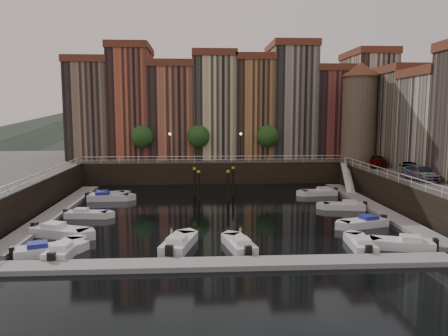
{
  "coord_description": "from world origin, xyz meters",
  "views": [
    {
      "loc": [
        -2.07,
        -44.42,
        9.99
      ],
      "look_at": [
        0.83,
        4.0,
        3.81
      ],
      "focal_mm": 35.0,
      "sensor_mm": 36.0,
      "label": 1
    }
  ],
  "objects": [
    {
      "name": "boat_right_0",
      "position": [
        13.02,
        -14.03,
        0.36
      ],
      "size": [
        4.8,
        2.88,
        1.08
      ],
      "rotation": [
        0.0,
        0.0,
        2.85
      ],
      "color": "silver",
      "rests_on": "ground"
    },
    {
      "name": "boat_left_0",
      "position": [
        -12.94,
        -13.9,
        0.35
      ],
      "size": [
        4.58,
        3.03,
        1.03
      ],
      "rotation": [
        0.0,
        0.0,
        0.36
      ],
      "color": "silver",
      "rests_on": "ground"
    },
    {
      "name": "boat_right_2",
      "position": [
        13.16,
        -0.76,
        0.34
      ],
      "size": [
        4.48,
        2.18,
        1.01
      ],
      "rotation": [
        0.0,
        0.0,
        2.99
      ],
      "color": "silver",
      "rests_on": "ground"
    },
    {
      "name": "railings",
      "position": [
        0.0,
        4.88,
        3.79
      ],
      "size": [
        36.08,
        34.04,
        0.52
      ],
      "color": "white",
      "rests_on": "ground"
    },
    {
      "name": "car_c",
      "position": [
        20.76,
        -1.36,
        3.73
      ],
      "size": [
        2.73,
        5.28,
        1.46
      ],
      "primitive_type": "imported",
      "rotation": [
        0.0,
        0.0,
        0.14
      ],
      "color": "gray",
      "rests_on": "quay_right"
    },
    {
      "name": "gangway",
      "position": [
        17.1,
        10.0,
        1.92
      ],
      "size": [
        2.78,
        8.32,
        3.73
      ],
      "color": "white",
      "rests_on": "ground"
    },
    {
      "name": "dock_near",
      "position": [
        0.0,
        -17.0,
        0.17
      ],
      "size": [
        30.0,
        2.0,
        0.35
      ],
      "primitive_type": "cube",
      "color": "gray",
      "rests_on": "ground"
    },
    {
      "name": "boat_right_4",
      "position": [
        12.72,
        7.12,
        0.34
      ],
      "size": [
        4.54,
        2.08,
        1.02
      ],
      "rotation": [
        0.0,
        0.0,
        3.26
      ],
      "color": "silver",
      "rests_on": "ground"
    },
    {
      "name": "boat_left_3",
      "position": [
        -12.5,
        5.38,
        0.37
      ],
      "size": [
        4.85,
        1.9,
        1.11
      ],
      "rotation": [
        0.0,
        0.0,
        0.03
      ],
      "color": "silver",
      "rests_on": "ground"
    },
    {
      "name": "ground",
      "position": [
        0.0,
        0.0,
        0.0
      ],
      "size": [
        200.0,
        200.0,
        0.0
      ],
      "primitive_type": "plane",
      "color": "black",
      "rests_on": "ground"
    },
    {
      "name": "mountains",
      "position": [
        1.72,
        110.0,
        7.92
      ],
      "size": [
        145.0,
        100.0,
        18.0
      ],
      "color": "#2D382D",
      "rests_on": "ground"
    },
    {
      "name": "car_b",
      "position": [
        21.62,
        2.54,
        3.68
      ],
      "size": [
        2.75,
        4.35,
        1.35
      ],
      "primitive_type": "imported",
      "rotation": [
        0.0,
        0.0,
        -0.35
      ],
      "color": "gray",
      "rests_on": "quay_right"
    },
    {
      "name": "boat_near_1",
      "position": [
        -3.56,
        -13.05,
        0.38
      ],
      "size": [
        2.83,
        5.05,
        1.13
      ],
      "rotation": [
        0.0,
        0.0,
        1.33
      ],
      "color": "silver",
      "rests_on": "ground"
    },
    {
      "name": "boat_right_1",
      "position": [
        12.52,
        -7.71,
        0.35
      ],
      "size": [
        4.64,
        2.84,
        1.04
      ],
      "rotation": [
        0.0,
        0.0,
        3.44
      ],
      "color": "silver",
      "rests_on": "ground"
    },
    {
      "name": "quay_far",
      "position": [
        0.0,
        26.0,
        1.5
      ],
      "size": [
        80.0,
        20.0,
        3.0
      ],
      "primitive_type": "cube",
      "color": "black",
      "rests_on": "ground"
    },
    {
      "name": "boat_near_0",
      "position": [
        -11.55,
        -14.0,
        0.36
      ],
      "size": [
        2.05,
        4.71,
        1.06
      ],
      "rotation": [
        0.0,
        0.0,
        1.49
      ],
      "color": "silver",
      "rests_on": "ground"
    },
    {
      "name": "boat_left_4",
      "position": [
        -12.94,
        7.08,
        0.33
      ],
      "size": [
        4.27,
        2.87,
        0.97
      ],
      "rotation": [
        0.0,
        0.0,
        0.38
      ],
      "color": "silver",
      "rests_on": "ground"
    },
    {
      "name": "dock_left",
      "position": [
        -16.2,
        -1.0,
        0.17
      ],
      "size": [
        2.0,
        28.0,
        0.35
      ],
      "primitive_type": "cube",
      "color": "gray",
      "rests_on": "ground"
    },
    {
      "name": "corner_tower",
      "position": [
        20.0,
        14.5,
        10.19
      ],
      "size": [
        5.2,
        5.2,
        13.8
      ],
      "color": "#6B5B4C",
      "rests_on": "quay_right"
    },
    {
      "name": "dock_right",
      "position": [
        16.2,
        -1.0,
        0.17
      ],
      "size": [
        2.0,
        28.0,
        0.35
      ],
      "primitive_type": "cube",
      "color": "gray",
      "rests_on": "ground"
    },
    {
      "name": "boat_near_2",
      "position": [
        0.91,
        -13.43,
        0.35
      ],
      "size": [
        2.44,
        4.57,
        1.02
      ],
      "rotation": [
        0.0,
        0.0,
        1.78
      ],
      "color": "silver",
      "rests_on": "ground"
    },
    {
      "name": "car_a",
      "position": [
        20.68,
        9.19,
        3.76
      ],
      "size": [
        3.07,
        4.8,
        1.52
      ],
      "primitive_type": "imported",
      "rotation": [
        0.0,
        0.0,
        -0.31
      ],
      "color": "gray",
      "rests_on": "quay_right"
    },
    {
      "name": "mooring_pilings",
      "position": [
        -0.27,
        6.07,
        1.65
      ],
      "size": [
        5.02,
        3.53,
        3.78
      ],
      "color": "black",
      "rests_on": "ground"
    },
    {
      "name": "boat_left_1",
      "position": [
        -13.4,
        -9.21,
        0.39
      ],
      "size": [
        5.18,
        3.44,
        1.17
      ],
      "rotation": [
        0.0,
        0.0,
        -0.37
      ],
      "color": "silver",
      "rests_on": "ground"
    },
    {
      "name": "street_lamps",
      "position": [
        -1.0,
        17.2,
        5.9
      ],
      "size": [
        10.36,
        0.36,
        4.18
      ],
      "color": "black",
      "rests_on": "quay_far"
    },
    {
      "name": "boat_near_3",
      "position": [
        9.91,
        -13.74,
        0.33
      ],
      "size": [
        1.92,
        4.37,
        0.99
      ],
      "rotation": [
        0.0,
        0.0,
        1.48
      ],
      "color": "silver",
      "rests_on": "ground"
    },
    {
      "name": "promenade_trees",
      "position": [
        -1.33,
        18.2,
        6.58
      ],
      "size": [
        21.2,
        3.2,
        5.2
      ],
      "color": "black",
      "rests_on": "quay_far"
    },
    {
      "name": "far_terrace",
      "position": [
        3.31,
        23.5,
        10.95
      ],
      "size": [
        48.7,
        10.3,
        17.5
      ],
      "color": "#896C57",
      "rests_on": "quay_far"
    },
    {
      "name": "boat_left_2",
      "position": [
        -12.87,
        -2.84,
        0.32
      ],
      "size": [
        4.25,
        1.84,
        0.96
      ],
      "rotation": [
        0.0,
        0.0,
        -0.08
      ],
      "color": "silver",
      "rests_on": "ground"
    }
  ]
}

